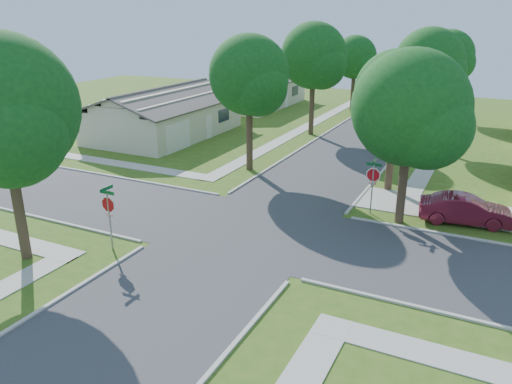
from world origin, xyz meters
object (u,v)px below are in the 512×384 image
Objects in this scene: tree_e_near at (397,96)px; stop_sign_ne at (373,177)px; tree_w_mid at (314,59)px; stop_sign_sw at (108,207)px; tree_e_far at (449,58)px; house_nw_near at (165,118)px; house_nw_far at (252,92)px; tree_ne_corner at (411,113)px; car_driveway at (465,210)px; car_curb_west at (363,107)px; tree_sw_corner at (4,115)px; tree_w_far at (355,59)px; tree_e_mid at (430,67)px; tree_w_near at (250,79)px; car_curb_east at (395,144)px.

stop_sign_ne is at bearing -90.68° from tree_e_near.
tree_w_mid is (-9.34, 16.31, 4.46)m from stop_sign_ne.
stop_sign_sw is 13.29m from stop_sign_ne.
tree_e_far reaches higher than house_nw_near.
stop_sign_sw is 0.22× the size of house_nw_far.
car_driveway is (2.93, 1.29, -4.86)m from tree_ne_corner.
car_curb_west is at bearing 83.16° from tree_w_mid.
tree_sw_corner is at bearing 118.21° from car_driveway.
stop_sign_ne is 30.96m from tree_w_far.
tree_ne_corner is 1.94× the size of car_driveway.
tree_w_near is (-9.40, -12.00, -0.14)m from tree_e_mid.
tree_sw_corner is at bearing -77.62° from house_nw_far.
tree_sw_corner is at bearing -140.93° from tree_ne_corner.
tree_sw_corner is at bearing 76.91° from car_curb_west.
house_nw_near is 1.00× the size of house_nw_far.
tree_sw_corner reaches higher than tree_e_mid.
tree_e_mid reaches higher than tree_e_far.
tree_ne_corner reaches higher than car_driveway.
tree_w_near is at bearing -63.73° from house_nw_far.
car_curb_east is at bearing 49.18° from tree_w_near.
car_driveway is (4.54, -3.51, -4.91)m from tree_e_near.
tree_ne_corner is 5.82m from car_driveway.
tree_e_near is 1.86× the size of car_driveway.
car_driveway is (4.54, -28.51, -5.24)m from tree_e_far.
car_driveway is at bearing -20.58° from house_nw_near.
tree_ne_corner reaches higher than car_curb_west.
tree_w_near is at bearing -90.02° from tree_w_mid.
tree_e_near reaches higher than stop_sign_sw.
car_curb_east is at bearing 99.70° from tree_e_near.
house_nw_near is 2.93× the size of car_curb_west.
car_curb_west is at bearing 123.54° from tree_e_mid.
tree_w_near reaches higher than car_driveway.
tree_e_far is at bearing 93.09° from tree_ne_corner.
tree_e_near is at bearing -75.16° from car_curb_east.
tree_ne_corner reaches higher than car_curb_east.
tree_w_near is (-9.40, 0.00, 0.47)m from tree_e_near.
tree_w_mid reaches higher than tree_e_far.
tree_e_far reaches higher than car_curb_west.
tree_e_far is 1.88× the size of car_curb_west.
tree_e_mid is 15.45m from car_curb_west.
car_driveway reaches higher than car_curb_east.
car_driveway is at bearing 36.09° from stop_sign_sw.
tree_e_near is 12.02m from tree_e_mid.
tree_ne_corner is (1.60, -16.80, -0.66)m from tree_e_mid.
tree_ne_corner is 0.64× the size of house_nw_far.
stop_sign_sw is at bearing -110.20° from tree_e_mid.
tree_w_near is 0.94× the size of tree_w_mid.
tree_ne_corner is at bearing 105.26° from car_driveway.
tree_e_far reaches higher than stop_sign_sw.
tree_sw_corner is at bearing -93.89° from tree_w_far.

